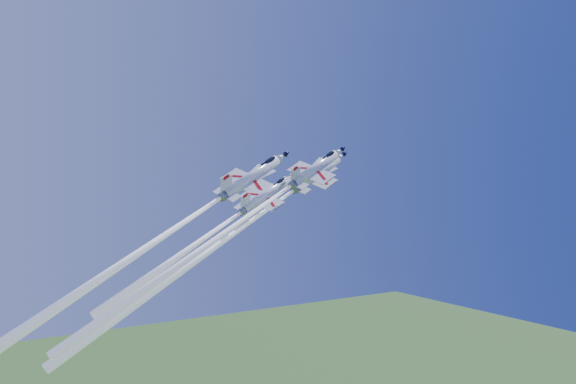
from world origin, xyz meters
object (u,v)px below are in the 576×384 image
jet_lead (227,238)px  jet_left (170,232)px  jet_slot (211,233)px  jet_right (228,231)px

jet_lead → jet_left: size_ratio=1.02×
jet_lead → jet_slot: bearing=-87.9°
jet_lead → jet_left: (-7.08, 8.41, 0.78)m
jet_lead → jet_right: 6.84m
jet_slot → jet_left: bearing=-174.1°
jet_left → jet_right: bearing=1.5°
jet_left → jet_right: (4.14, -14.29, 1.09)m
jet_left → jet_slot: (3.55, -9.47, 0.35)m
jet_lead → jet_left: 11.02m
jet_lead → jet_slot: jet_lead is taller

